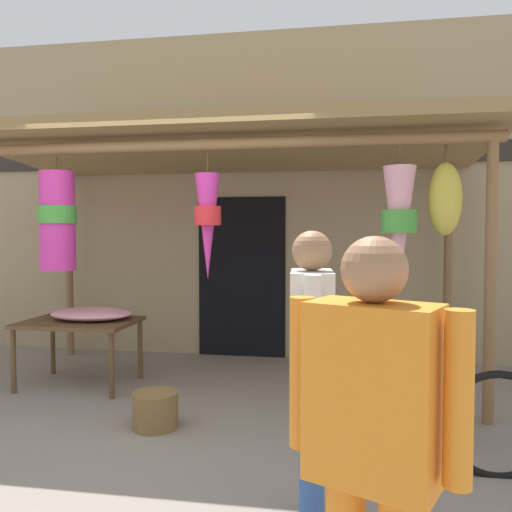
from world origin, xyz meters
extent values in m
plane|color=gray|center=(0.00, 0.00, 0.00)|extent=(30.00, 30.00, 0.00)
cube|color=#9E8966|center=(0.00, 2.49, 2.02)|extent=(10.05, 0.25, 4.03)
cube|color=#2D2823|center=(0.00, 2.34, 2.50)|extent=(9.05, 0.04, 0.24)
cube|color=black|center=(0.24, 2.35, 1.00)|extent=(1.10, 0.03, 2.00)
cylinder|color=brown|center=(2.66, 0.42, 1.16)|extent=(0.09, 0.09, 2.32)
cylinder|color=brown|center=(-1.94, 2.08, 1.16)|extent=(0.09, 0.09, 2.32)
cylinder|color=brown|center=(2.66, 2.08, 1.16)|extent=(0.09, 0.09, 2.32)
cylinder|color=brown|center=(0.36, 0.42, 2.32)|extent=(4.80, 0.10, 0.10)
cylinder|color=brown|center=(0.36, 2.08, 2.47)|extent=(4.80, 0.10, 0.10)
cube|color=olive|center=(0.36, 1.25, 2.44)|extent=(5.10, 2.16, 0.27)
cylinder|color=brown|center=(-1.15, 0.50, 2.20)|extent=(0.01, 0.01, 0.14)
cylinder|color=#D13399|center=(-1.15, 0.50, 1.66)|extent=(0.32, 0.32, 0.92)
cylinder|color=green|center=(-1.15, 0.50, 1.72)|extent=(0.35, 0.35, 0.17)
cylinder|color=brown|center=(0.30, 0.47, 2.17)|extent=(0.01, 0.01, 0.19)
cone|color=#D13399|center=(0.30, 0.47, 1.61)|extent=(0.22, 0.22, 0.94)
cylinder|color=red|center=(0.30, 0.47, 1.70)|extent=(0.24, 0.24, 0.17)
cylinder|color=brown|center=(1.94, 0.42, 2.18)|extent=(0.01, 0.01, 0.17)
cone|color=pink|center=(1.94, 0.42, 1.58)|extent=(0.27, 0.27, 1.04)
cylinder|color=green|center=(1.94, 0.42, 1.65)|extent=(0.29, 0.29, 0.19)
cylinder|color=#4C3D23|center=(2.31, 0.46, 2.20)|extent=(0.02, 0.02, 0.14)
ellipsoid|color=gold|center=(2.31, 0.46, 1.83)|extent=(0.27, 0.23, 0.60)
cube|color=brown|center=(-1.14, 0.85, 0.65)|extent=(1.11, 0.79, 0.04)
cylinder|color=brown|center=(-1.65, 0.51, 0.31)|extent=(0.05, 0.05, 0.63)
cylinder|color=brown|center=(-0.64, 0.51, 0.31)|extent=(0.05, 0.05, 0.63)
cylinder|color=brown|center=(-1.65, 1.19, 0.31)|extent=(0.05, 0.05, 0.63)
cylinder|color=brown|center=(-0.64, 1.19, 0.31)|extent=(0.05, 0.05, 0.63)
ellipsoid|color=pink|center=(-1.05, 0.92, 0.72)|extent=(0.84, 0.59, 0.12)
ellipsoid|color=green|center=(-0.93, 0.86, 0.73)|extent=(0.38, 0.29, 0.08)
cube|color=#2347A8|center=(1.78, -0.04, 0.44)|extent=(0.43, 0.43, 0.04)
cube|color=#2347A8|center=(1.96, -0.03, 0.64)|extent=(0.06, 0.40, 0.40)
cylinder|color=#333338|center=(1.59, 0.12, 0.22)|extent=(0.03, 0.03, 0.44)
cylinder|color=#333338|center=(1.61, -0.23, 0.22)|extent=(0.03, 0.03, 0.44)
cylinder|color=#333338|center=(1.95, 0.15, 0.22)|extent=(0.03, 0.03, 0.44)
cylinder|color=#333338|center=(1.97, -0.21, 0.22)|extent=(0.03, 0.03, 0.44)
cylinder|color=brown|center=(0.02, -0.11, 0.14)|extent=(0.36, 0.36, 0.28)
torus|color=black|center=(2.46, -0.54, 0.33)|extent=(0.71, 0.06, 0.71)
cylinder|color=#2D5193|center=(1.32, -1.33, 0.39)|extent=(0.13, 0.13, 0.77)
cylinder|color=#2D5193|center=(1.31, -1.15, 0.39)|extent=(0.13, 0.13, 0.77)
cube|color=silver|center=(1.32, -1.24, 1.06)|extent=(0.25, 0.42, 0.58)
cylinder|color=silver|center=(1.34, -1.49, 1.09)|extent=(0.08, 0.08, 0.52)
cylinder|color=silver|center=(1.30, -0.98, 1.09)|extent=(0.08, 0.08, 0.52)
sphere|color=#9E704C|center=(1.32, -1.24, 1.46)|extent=(0.21, 0.21, 0.21)
cube|color=orange|center=(1.57, -2.31, 1.05)|extent=(0.46, 0.37, 0.57)
cylinder|color=orange|center=(1.34, -2.21, 1.08)|extent=(0.08, 0.08, 0.51)
cylinder|color=orange|center=(1.80, -2.42, 1.08)|extent=(0.08, 0.08, 0.51)
sphere|color=#9E704C|center=(1.57, -2.31, 1.44)|extent=(0.21, 0.21, 0.21)
camera|label=1|loc=(1.47, -3.93, 1.55)|focal=35.90mm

